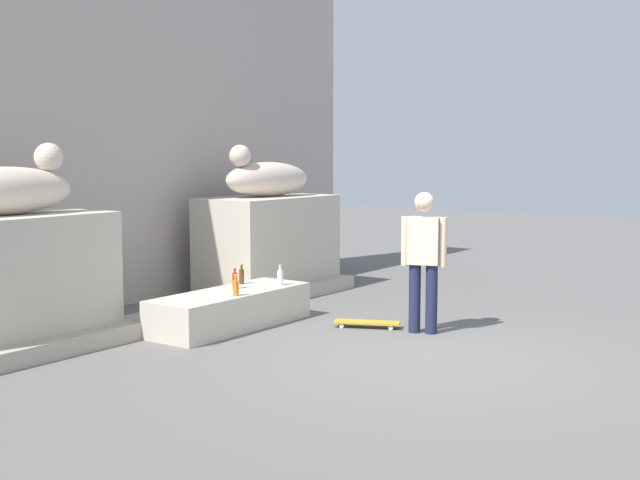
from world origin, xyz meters
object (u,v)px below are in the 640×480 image
at_px(skater, 424,256).
at_px(bottle_brown, 242,276).
at_px(statue_reclining_right, 266,178).
at_px(bottle_red, 235,280).
at_px(skateboard, 367,323).
at_px(bottle_orange, 236,287).
at_px(bottle_clear, 280,277).
at_px(statue_reclining_left, 8,189).

distance_m(skater, bottle_brown, 2.43).
height_order(statue_reclining_right, bottle_red, statue_reclining_right).
height_order(skateboard, bottle_orange, bottle_orange).
distance_m(statue_reclining_right, bottle_clear, 2.37).
bearing_deg(skater, bottle_orange, -162.80).
distance_m(statue_reclining_right, skater, 3.56).
distance_m(skateboard, bottle_brown, 1.76).
relative_size(bottle_clear, bottle_orange, 1.03).
distance_m(bottle_clear, bottle_brown, 0.51).
height_order(bottle_clear, bottle_orange, bottle_clear).
bearing_deg(statue_reclining_left, bottle_clear, -23.21).
xyz_separation_m(skater, bottle_clear, (-0.35, 1.86, -0.37)).
height_order(skateboard, bottle_red, bottle_red).
distance_m(statue_reclining_right, bottle_brown, 2.27).
bearing_deg(bottle_clear, bottle_brown, 114.44).
relative_size(skateboard, bottle_brown, 3.10).
bearing_deg(skater, bottle_clear, 172.62).
bearing_deg(statue_reclining_right, skateboard, 71.29).
distance_m(statue_reclining_left, skateboard, 4.39).
relative_size(skater, bottle_brown, 6.37).
bearing_deg(bottle_red, statue_reclining_left, 154.65).
bearing_deg(skater, bottle_brown, 175.52).
bearing_deg(bottle_orange, statue_reclining_left, 143.50).
relative_size(statue_reclining_left, bottle_brown, 6.19).
height_order(skater, bottle_red, skater).
relative_size(skater, bottle_orange, 6.52).
height_order(bottle_orange, bottle_red, bottle_red).
xyz_separation_m(bottle_orange, bottle_brown, (0.71, 0.52, 0.00)).
distance_m(skateboard, bottle_red, 1.72).
xyz_separation_m(skater, bottle_red, (-0.90, 2.15, -0.37)).
bearing_deg(bottle_brown, bottle_clear, -65.56).
xyz_separation_m(statue_reclining_left, bottle_clear, (2.91, -1.41, -1.20)).
height_order(statue_reclining_left, bottle_brown, statue_reclining_left).
xyz_separation_m(statue_reclining_left, skater, (3.27, -3.28, -0.82)).
relative_size(statue_reclining_right, bottle_clear, 6.31).
xyz_separation_m(statue_reclining_right, bottle_red, (-2.02, -1.13, -1.19)).
relative_size(statue_reclining_right, skater, 0.99).
bearing_deg(skateboard, skater, -11.96).
relative_size(skater, skateboard, 2.05).
distance_m(statue_reclining_left, bottle_brown, 3.10).
distance_m(bottle_clear, bottle_red, 0.62).
xyz_separation_m(bottle_clear, bottle_orange, (-0.93, -0.06, -0.00)).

